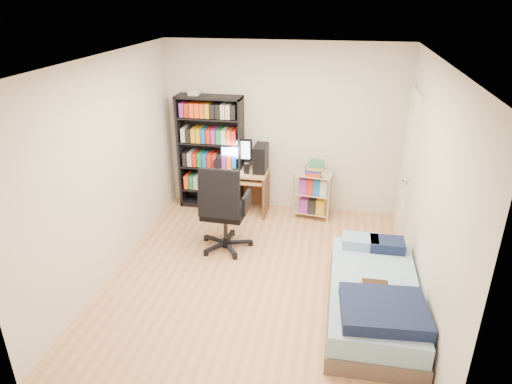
% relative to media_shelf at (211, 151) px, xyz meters
% --- Properties ---
extents(room, '(3.58, 4.08, 2.58)m').
position_rel_media_shelf_xyz_m(room, '(1.07, -1.84, 0.36)').
color(room, tan).
rests_on(room, ground).
extents(media_shelf, '(0.97, 0.32, 1.80)m').
position_rel_media_shelf_xyz_m(media_shelf, '(0.00, 0.00, 0.00)').
color(media_shelf, black).
rests_on(media_shelf, room).
extents(computer_desk, '(0.89, 0.52, 1.13)m').
position_rel_media_shelf_xyz_m(computer_desk, '(0.54, -0.11, -0.28)').
color(computer_desk, tan).
rests_on(computer_desk, room).
extents(office_chair, '(0.72, 0.72, 1.18)m').
position_rel_media_shelf_xyz_m(office_chair, '(0.52, -1.28, -0.51)').
color(office_chair, black).
rests_on(office_chair, room).
extents(wire_cart, '(0.57, 0.45, 0.85)m').
position_rel_media_shelf_xyz_m(wire_cart, '(1.58, -0.12, -0.33)').
color(wire_cart, silver).
rests_on(wire_cart, room).
extents(bed, '(0.91, 1.82, 0.52)m').
position_rel_media_shelf_xyz_m(bed, '(2.35, -2.33, -0.66)').
color(bed, brown).
rests_on(bed, room).
extents(door, '(0.12, 0.80, 2.00)m').
position_rel_media_shelf_xyz_m(door, '(2.80, -0.49, 0.11)').
color(door, silver).
rests_on(door, room).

